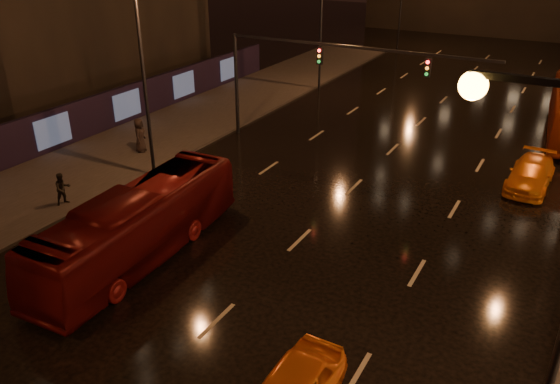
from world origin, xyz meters
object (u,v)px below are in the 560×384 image
at_px(taxi_far, 531,174).
at_px(pedestrian_b, 63,189).
at_px(pedestrian_c, 140,135).
at_px(bus_red, 139,225).

relative_size(taxi_far, pedestrian_b, 3.06).
distance_m(pedestrian_b, pedestrian_c, 7.02).
relative_size(bus_red, taxi_far, 2.19).
xyz_separation_m(bus_red, taxi_far, (12.52, 14.52, -0.75)).
xyz_separation_m(taxi_far, pedestrian_b, (-18.68, -12.96, 0.24)).
xyz_separation_m(pedestrian_b, pedestrian_c, (-1.50, 6.85, 0.22)).
bearing_deg(pedestrian_b, pedestrian_c, 28.06).
bearing_deg(pedestrian_b, bus_red, -88.54).
distance_m(bus_red, pedestrian_c, 11.38).
bearing_deg(pedestrian_c, taxi_far, -98.14).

